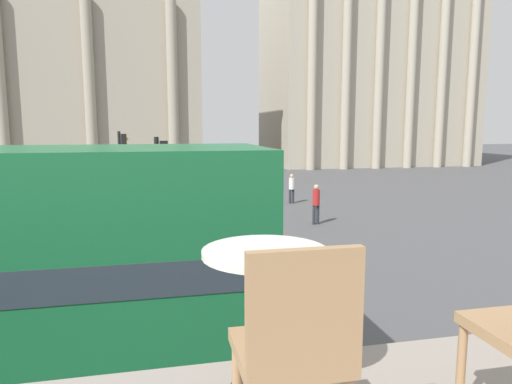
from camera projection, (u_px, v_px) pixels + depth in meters
cafe_dining_table at (265, 289)px, 2.17m from camera, size 0.60×0.60×0.73m
cafe_chair_0 at (294, 347)px, 1.64m from camera, size 0.40×0.40×0.91m
plaza_building_left at (63, 79)px, 43.37m from camera, size 25.54×15.53×17.75m
plaza_building_right at (365, 64)px, 53.97m from camera, size 23.34×14.89×23.53m
traffic_light_near at (161, 193)px, 11.67m from camera, size 0.42×0.24×4.10m
traffic_light_mid at (122, 168)px, 18.27m from camera, size 0.42×0.24×4.17m
traffic_light_far at (164, 166)px, 26.29m from camera, size 0.42×0.24×3.23m
pedestrian_white at (292, 187)px, 26.02m from camera, size 0.32×0.32×1.69m
pedestrian_grey at (92, 240)px, 13.59m from camera, size 0.32×0.32×1.74m
pedestrian_red at (316, 201)px, 20.39m from camera, size 0.32×0.32×1.81m
pedestrian_yellow at (28, 189)px, 25.49m from camera, size 0.32×0.32×1.61m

